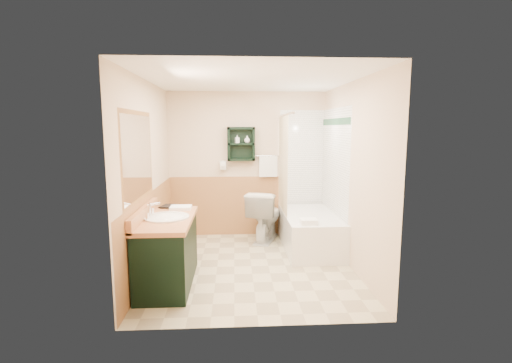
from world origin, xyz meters
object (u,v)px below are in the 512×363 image
at_px(vanity, 168,251).
at_px(soap_bottle_a, 237,141).
at_px(bathtub, 310,231).
at_px(soap_bottle_b, 247,140).
at_px(wall_shelf, 241,144).
at_px(vanity_book, 162,198).
at_px(hair_dryer, 223,165).
at_px(toilet, 265,216).

height_order(vanity, soap_bottle_a, soap_bottle_a).
xyz_separation_m(bathtub, soap_bottle_b, (-0.93, 0.71, 1.35)).
bearing_deg(vanity, soap_bottle_b, 62.22).
relative_size(wall_shelf, bathtub, 0.37).
relative_size(vanity_book, soap_bottle_a, 1.71).
relative_size(bathtub, soap_bottle_b, 12.45).
bearing_deg(hair_dryer, bathtub, -29.27).
relative_size(vanity, soap_bottle_a, 9.43).
bearing_deg(soap_bottle_a, soap_bottle_b, 0.00).
xyz_separation_m(toilet, soap_bottle_b, (-0.27, 0.26, 1.21)).
distance_m(wall_shelf, vanity_book, 1.79).
relative_size(vanity, bathtub, 0.83).
height_order(toilet, vanity_book, vanity_book).
bearing_deg(wall_shelf, vanity, -115.31).
bearing_deg(hair_dryer, toilet, -23.47).
bearing_deg(soap_bottle_b, soap_bottle_a, 180.00).
xyz_separation_m(vanity, soap_bottle_a, (0.83, 1.89, 1.20)).
height_order(toilet, soap_bottle_b, soap_bottle_b).
height_order(vanity, toilet, toilet).
height_order(bathtub, soap_bottle_b, soap_bottle_b).
relative_size(vanity_book, soap_bottle_b, 1.88).
xyz_separation_m(wall_shelf, soap_bottle_b, (0.10, -0.01, 0.06)).
xyz_separation_m(hair_dryer, vanity, (-0.59, -1.92, -0.80)).
bearing_deg(toilet, vanity_book, 55.09).
bearing_deg(vanity_book, soap_bottle_a, 66.91).
relative_size(bathtub, soap_bottle_a, 11.36).
height_order(soap_bottle_a, soap_bottle_b, soap_bottle_b).
relative_size(hair_dryer, toilet, 0.29).
relative_size(wall_shelf, hair_dryer, 2.29).
bearing_deg(bathtub, wall_shelf, 145.01).
relative_size(toilet, soap_bottle_b, 6.82).
relative_size(bathtub, toilet, 1.83).
bearing_deg(vanity_book, vanity, -59.98).
height_order(wall_shelf, toilet, wall_shelf).
bearing_deg(soap_bottle_b, hair_dryer, 175.70).
xyz_separation_m(toilet, vanity_book, (-1.43, -1.02, 0.50)).
relative_size(wall_shelf, soap_bottle_a, 4.17).
bearing_deg(soap_bottle_a, vanity, -113.77).
distance_m(vanity_book, soap_bottle_b, 1.87).
bearing_deg(vanity_book, toilet, 50.22).
distance_m(vanity, soap_bottle_a, 2.39).
height_order(wall_shelf, hair_dryer, wall_shelf).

